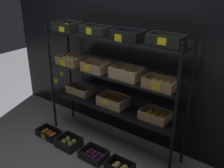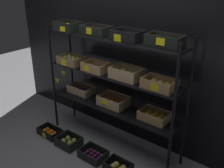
{
  "view_description": "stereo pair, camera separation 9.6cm",
  "coord_description": "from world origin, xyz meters",
  "px_view_note": "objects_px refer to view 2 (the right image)",
  "views": [
    {
      "loc": [
        1.74,
        -2.35,
        2.12
      ],
      "look_at": [
        0.0,
        0.0,
        0.86
      ],
      "focal_mm": 41.49,
      "sensor_mm": 36.0,
      "label": 1
    },
    {
      "loc": [
        1.81,
        -2.29,
        2.12
      ],
      "look_at": [
        0.0,
        0.0,
        0.86
      ],
      "focal_mm": 41.49,
      "sensor_mm": 36.0,
      "label": 2
    }
  ],
  "objects_px": {
    "crate_ground_pear": "(69,142)",
    "crate_ground_apple_gold": "(118,168)",
    "display_rack": "(112,72)",
    "crate_ground_plum": "(93,155)",
    "crate_ground_tangerine": "(50,132)"
  },
  "relations": [
    {
      "from": "crate_ground_pear",
      "to": "crate_ground_apple_gold",
      "type": "bearing_deg",
      "value": 1.35
    },
    {
      "from": "crate_ground_apple_gold",
      "to": "crate_ground_pear",
      "type": "bearing_deg",
      "value": -178.65
    },
    {
      "from": "display_rack",
      "to": "crate_ground_pear",
      "type": "xyz_separation_m",
      "value": [
        -0.41,
        -0.41,
        -0.97
      ]
    },
    {
      "from": "crate_ground_pear",
      "to": "crate_ground_plum",
      "type": "distance_m",
      "value": 0.42
    },
    {
      "from": "crate_ground_tangerine",
      "to": "crate_ground_plum",
      "type": "distance_m",
      "value": 0.81
    },
    {
      "from": "display_rack",
      "to": "crate_ground_plum",
      "type": "relative_size",
      "value": 5.86
    },
    {
      "from": "crate_ground_tangerine",
      "to": "crate_ground_plum",
      "type": "relative_size",
      "value": 1.02
    },
    {
      "from": "crate_ground_tangerine",
      "to": "crate_ground_plum",
      "type": "height_order",
      "value": "crate_ground_plum"
    },
    {
      "from": "crate_ground_tangerine",
      "to": "crate_ground_pear",
      "type": "relative_size",
      "value": 1.1
    },
    {
      "from": "crate_ground_tangerine",
      "to": "crate_ground_apple_gold",
      "type": "bearing_deg",
      "value": 1.05
    },
    {
      "from": "display_rack",
      "to": "crate_ground_apple_gold",
      "type": "distance_m",
      "value": 1.13
    },
    {
      "from": "display_rack",
      "to": "crate_ground_tangerine",
      "type": "distance_m",
      "value": 1.33
    },
    {
      "from": "crate_ground_pear",
      "to": "crate_ground_plum",
      "type": "relative_size",
      "value": 0.93
    },
    {
      "from": "crate_ground_tangerine",
      "to": "crate_ground_pear",
      "type": "xyz_separation_m",
      "value": [
        0.39,
        0.0,
        0.01
      ]
    },
    {
      "from": "display_rack",
      "to": "crate_ground_apple_gold",
      "type": "xyz_separation_m",
      "value": [
        0.4,
        -0.39,
        -0.98
      ]
    }
  ]
}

